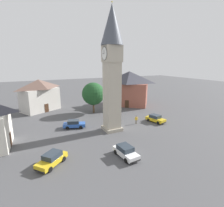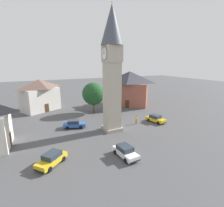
{
  "view_description": "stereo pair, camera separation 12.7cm",
  "coord_description": "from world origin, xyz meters",
  "px_view_note": "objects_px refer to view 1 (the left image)",
  "views": [
    {
      "loc": [
        -27.46,
        13.58,
        12.39
      ],
      "look_at": [
        0.0,
        0.0,
        5.04
      ],
      "focal_mm": 28.12,
      "sensor_mm": 36.0,
      "label": 1
    },
    {
      "loc": [
        -27.52,
        13.47,
        12.39
      ],
      "look_at": [
        0.0,
        0.0,
        5.04
      ],
      "focal_mm": 28.12,
      "sensor_mm": 36.0,
      "label": 2
    }
  ],
  "objects_px": {
    "car_blue_kerb": "(126,151)",
    "car_white_side": "(155,118)",
    "car_silver_kerb": "(74,124)",
    "pedestrian": "(136,119)",
    "clock_tower": "(112,60)",
    "building_terrace_right": "(129,88)",
    "car_red_corner": "(52,159)",
    "tree": "(93,94)",
    "building_shop_left": "(40,95)"
  },
  "relations": [
    {
      "from": "car_silver_kerb",
      "to": "building_shop_left",
      "type": "height_order",
      "value": "building_shop_left"
    },
    {
      "from": "pedestrian",
      "to": "clock_tower",
      "type": "bearing_deg",
      "value": 96.86
    },
    {
      "from": "car_white_side",
      "to": "building_terrace_right",
      "type": "distance_m",
      "value": 16.31
    },
    {
      "from": "car_silver_kerb",
      "to": "pedestrian",
      "type": "height_order",
      "value": "pedestrian"
    },
    {
      "from": "car_red_corner",
      "to": "building_shop_left",
      "type": "bearing_deg",
      "value": -2.08
    },
    {
      "from": "pedestrian",
      "to": "building_terrace_right",
      "type": "relative_size",
      "value": 0.13
    },
    {
      "from": "car_blue_kerb",
      "to": "car_silver_kerb",
      "type": "height_order",
      "value": "same"
    },
    {
      "from": "car_silver_kerb",
      "to": "car_red_corner",
      "type": "distance_m",
      "value": 12.4
    },
    {
      "from": "tree",
      "to": "clock_tower",
      "type": "bearing_deg",
      "value": 175.68
    },
    {
      "from": "pedestrian",
      "to": "car_blue_kerb",
      "type": "bearing_deg",
      "value": 139.92
    },
    {
      "from": "car_white_side",
      "to": "building_terrace_right",
      "type": "relative_size",
      "value": 0.34
    },
    {
      "from": "car_silver_kerb",
      "to": "car_white_side",
      "type": "xyz_separation_m",
      "value": [
        -4.29,
        -16.15,
        0.0
      ]
    },
    {
      "from": "building_terrace_right",
      "to": "building_shop_left",
      "type": "bearing_deg",
      "value": 78.52
    },
    {
      "from": "clock_tower",
      "to": "building_terrace_right",
      "type": "bearing_deg",
      "value": -40.55
    },
    {
      "from": "car_silver_kerb",
      "to": "building_terrace_right",
      "type": "relative_size",
      "value": 0.35
    },
    {
      "from": "car_silver_kerb",
      "to": "pedestrian",
      "type": "xyz_separation_m",
      "value": [
        -3.45,
        -11.88,
        0.25
      ]
    },
    {
      "from": "car_blue_kerb",
      "to": "tree",
      "type": "height_order",
      "value": "tree"
    },
    {
      "from": "tree",
      "to": "building_shop_left",
      "type": "distance_m",
      "value": 14.11
    },
    {
      "from": "car_white_side",
      "to": "tree",
      "type": "xyz_separation_m",
      "value": [
        12.25,
        9.2,
        4.0
      ]
    },
    {
      "from": "car_silver_kerb",
      "to": "car_red_corner",
      "type": "height_order",
      "value": "same"
    },
    {
      "from": "pedestrian",
      "to": "car_silver_kerb",
      "type": "bearing_deg",
      "value": 73.82
    },
    {
      "from": "tree",
      "to": "car_blue_kerb",
      "type": "bearing_deg",
      "value": 170.73
    },
    {
      "from": "car_silver_kerb",
      "to": "car_red_corner",
      "type": "bearing_deg",
      "value": 153.11
    },
    {
      "from": "clock_tower",
      "to": "tree",
      "type": "distance_m",
      "value": 14.52
    },
    {
      "from": "car_red_corner",
      "to": "tree",
      "type": "distance_m",
      "value": 23.14
    },
    {
      "from": "car_red_corner",
      "to": "building_shop_left",
      "type": "xyz_separation_m",
      "value": [
        27.07,
        -0.99,
        3.35
      ]
    },
    {
      "from": "car_white_side",
      "to": "pedestrian",
      "type": "bearing_deg",
      "value": 78.86
    },
    {
      "from": "car_red_corner",
      "to": "tree",
      "type": "bearing_deg",
      "value": -33.44
    },
    {
      "from": "car_blue_kerb",
      "to": "building_terrace_right",
      "type": "distance_m",
      "value": 29.51
    },
    {
      "from": "clock_tower",
      "to": "building_shop_left",
      "type": "bearing_deg",
      "value": 27.87
    },
    {
      "from": "clock_tower",
      "to": "car_silver_kerb",
      "type": "relative_size",
      "value": 4.87
    },
    {
      "from": "car_white_side",
      "to": "building_terrace_right",
      "type": "height_order",
      "value": "building_terrace_right"
    },
    {
      "from": "car_blue_kerb",
      "to": "building_terrace_right",
      "type": "xyz_separation_m",
      "value": [
        24.64,
        -15.7,
        4.2
      ]
    },
    {
      "from": "car_blue_kerb",
      "to": "car_silver_kerb",
      "type": "bearing_deg",
      "value": 14.4
    },
    {
      "from": "tree",
      "to": "building_shop_left",
      "type": "relative_size",
      "value": 0.71
    },
    {
      "from": "building_shop_left",
      "to": "building_terrace_right",
      "type": "bearing_deg",
      "value": -101.48
    },
    {
      "from": "car_red_corner",
      "to": "pedestrian",
      "type": "height_order",
      "value": "pedestrian"
    },
    {
      "from": "tree",
      "to": "building_terrace_right",
      "type": "bearing_deg",
      "value": -75.22
    },
    {
      "from": "tree",
      "to": "building_terrace_right",
      "type": "distance_m",
      "value": 12.62
    },
    {
      "from": "clock_tower",
      "to": "pedestrian",
      "type": "xyz_separation_m",
      "value": [
        0.7,
        -5.84,
        -11.71
      ]
    },
    {
      "from": "car_blue_kerb",
      "to": "building_terrace_right",
      "type": "bearing_deg",
      "value": -32.5
    },
    {
      "from": "car_blue_kerb",
      "to": "car_white_side",
      "type": "height_order",
      "value": "same"
    },
    {
      "from": "clock_tower",
      "to": "building_shop_left",
      "type": "height_order",
      "value": "clock_tower"
    },
    {
      "from": "car_silver_kerb",
      "to": "building_shop_left",
      "type": "xyz_separation_m",
      "value": [
        16.01,
        4.62,
        3.35
      ]
    },
    {
      "from": "car_red_corner",
      "to": "car_white_side",
      "type": "height_order",
      "value": "same"
    },
    {
      "from": "building_terrace_right",
      "to": "tree",
      "type": "bearing_deg",
      "value": 104.78
    },
    {
      "from": "car_white_side",
      "to": "clock_tower",
      "type": "bearing_deg",
      "value": 89.21
    },
    {
      "from": "car_silver_kerb",
      "to": "tree",
      "type": "distance_m",
      "value": 11.3
    },
    {
      "from": "car_white_side",
      "to": "pedestrian",
      "type": "height_order",
      "value": "pedestrian"
    },
    {
      "from": "car_red_corner",
      "to": "tree",
      "type": "relative_size",
      "value": 0.56
    }
  ]
}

